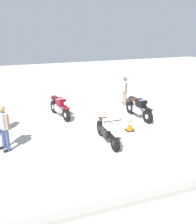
{
  "coord_description": "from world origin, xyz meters",
  "views": [
    {
      "loc": [
        3.73,
        9.45,
        4.41
      ],
      "look_at": [
        0.32,
        -0.36,
        0.75
      ],
      "focal_mm": 40.72,
      "sensor_mm": 36.0,
      "label": 1
    }
  ],
  "objects_px": {
    "person_in_white_shirt": "(125,89)",
    "person_in_gray_shirt": "(4,125)",
    "motorcycle_silver_cruiser": "(107,130)",
    "traffic_cone": "(130,125)",
    "motorcycle_black_cruiser": "(139,108)",
    "motorcycle_maroon_cruiser": "(60,107)"
  },
  "relations": [
    {
      "from": "person_in_white_shirt",
      "to": "motorcycle_maroon_cruiser",
      "type": "bearing_deg",
      "value": -157.0
    },
    {
      "from": "motorcycle_black_cruiser",
      "to": "person_in_gray_shirt",
      "type": "relative_size",
      "value": 1.23
    },
    {
      "from": "motorcycle_silver_cruiser",
      "to": "motorcycle_maroon_cruiser",
      "type": "distance_m",
      "value": 3.63
    },
    {
      "from": "motorcycle_black_cruiser",
      "to": "motorcycle_maroon_cruiser",
      "type": "height_order",
      "value": "same"
    },
    {
      "from": "motorcycle_black_cruiser",
      "to": "person_in_white_shirt",
      "type": "relative_size",
      "value": 1.32
    },
    {
      "from": "motorcycle_black_cruiser",
      "to": "traffic_cone",
      "type": "height_order",
      "value": "motorcycle_black_cruiser"
    },
    {
      "from": "motorcycle_silver_cruiser",
      "to": "traffic_cone",
      "type": "xyz_separation_m",
      "value": [
        -1.33,
        -0.74,
        -0.26
      ]
    },
    {
      "from": "person_in_gray_shirt",
      "to": "traffic_cone",
      "type": "bearing_deg",
      "value": 154.74
    },
    {
      "from": "motorcycle_silver_cruiser",
      "to": "traffic_cone",
      "type": "distance_m",
      "value": 1.55
    },
    {
      "from": "motorcycle_black_cruiser",
      "to": "person_in_gray_shirt",
      "type": "bearing_deg",
      "value": -84.64
    },
    {
      "from": "person_in_white_shirt",
      "to": "traffic_cone",
      "type": "relative_size",
      "value": 2.99
    },
    {
      "from": "person_in_white_shirt",
      "to": "motorcycle_silver_cruiser",
      "type": "bearing_deg",
      "value": -111.28
    },
    {
      "from": "traffic_cone",
      "to": "motorcycle_silver_cruiser",
      "type": "bearing_deg",
      "value": 29.24
    },
    {
      "from": "motorcycle_black_cruiser",
      "to": "motorcycle_maroon_cruiser",
      "type": "distance_m",
      "value": 3.87
    },
    {
      "from": "person_in_white_shirt",
      "to": "motorcycle_black_cruiser",
      "type": "bearing_deg",
      "value": -86.15
    },
    {
      "from": "person_in_white_shirt",
      "to": "person_in_gray_shirt",
      "type": "xyz_separation_m",
      "value": [
        6.41,
        3.6,
        0.08
      ]
    },
    {
      "from": "person_in_white_shirt",
      "to": "person_in_gray_shirt",
      "type": "distance_m",
      "value": 7.35
    },
    {
      "from": "person_in_gray_shirt",
      "to": "traffic_cone",
      "type": "xyz_separation_m",
      "value": [
        -5.05,
        -0.09,
        -0.71
      ]
    },
    {
      "from": "motorcycle_maroon_cruiser",
      "to": "person_in_gray_shirt",
      "type": "xyz_separation_m",
      "value": [
        2.53,
        2.78,
        0.45
      ]
    },
    {
      "from": "motorcycle_black_cruiser",
      "to": "motorcycle_silver_cruiser",
      "type": "relative_size",
      "value": 1.0
    },
    {
      "from": "traffic_cone",
      "to": "person_in_white_shirt",
      "type": "bearing_deg",
      "value": -111.21
    },
    {
      "from": "motorcycle_silver_cruiser",
      "to": "traffic_cone",
      "type": "bearing_deg",
      "value": 118.04
    }
  ]
}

